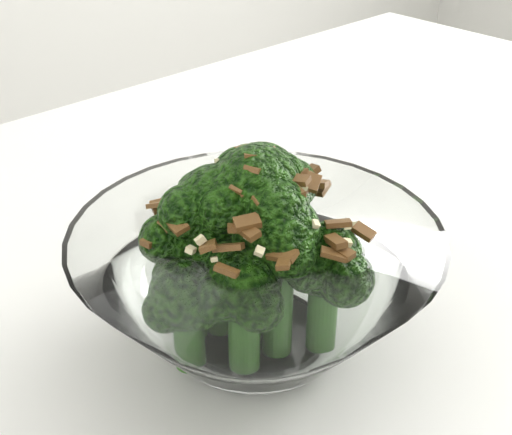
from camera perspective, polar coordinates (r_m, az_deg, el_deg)
table at (r=0.71m, az=5.99°, el=-3.89°), size 1.35×1.05×0.75m
broccoli_dish at (r=0.48m, az=-0.15°, el=-4.50°), size 0.24×0.24×0.15m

